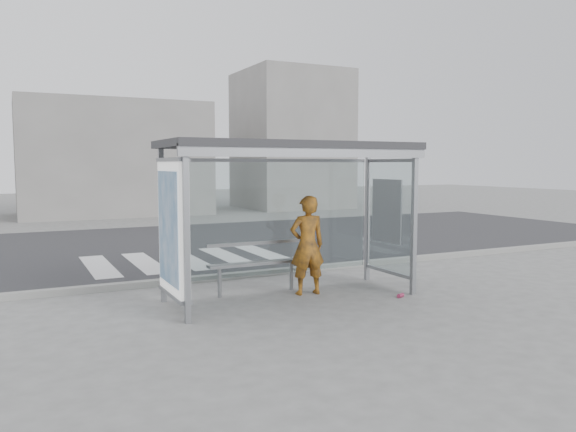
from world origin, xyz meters
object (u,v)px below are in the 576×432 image
object	(u,v)px
bus_shelter	(270,181)
soda_can	(401,295)
person	(307,245)
bench	(256,263)

from	to	relation	value
bus_shelter	soda_can	xyz separation A→B (m)	(2.05, -0.85, -1.95)
soda_can	person	bearing A→B (deg)	144.61
bus_shelter	soda_can	bearing A→B (deg)	-22.52
person	soda_can	size ratio (longest dim) A/B	13.38
soda_can	bus_shelter	bearing A→B (deg)	157.48
soda_can	bench	bearing A→B (deg)	146.53
person	soda_can	bearing A→B (deg)	151.09
person	bench	world-z (taller)	person
person	soda_can	distance (m)	1.80
bench	soda_can	xyz separation A→B (m)	(2.07, -1.37, -0.50)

